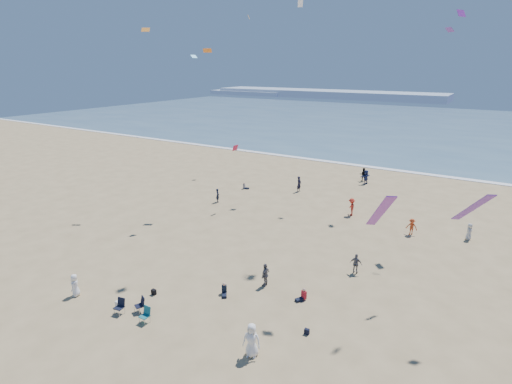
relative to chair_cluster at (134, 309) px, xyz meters
The scene contains 12 objects.
ground 1.96m from the chair_cluster, ahead, with size 220.00×220.00×0.00m, color tan.
ocean 94.88m from the chair_cluster, 88.86° to the left, with size 220.00×100.00×0.06m, color #476B84.
surf_line 44.91m from the chair_cluster, 87.59° to the left, with size 220.00×1.20×0.08m, color white.
headland_far 179.53m from the chair_cluster, 108.89° to the left, with size 110.00×20.00×3.20m, color #7A8EA8.
headland_near 191.85m from the chair_cluster, 120.76° to the left, with size 40.00×14.00×2.00m, color #7A8EA8.
standing_flyers 18.49m from the chair_cluster, 71.11° to the left, with size 28.84×42.86×1.93m.
seated_group 5.86m from the chair_cluster, 56.90° to the left, with size 17.96×33.74×0.84m.
chair_cluster is the anchor object (origin of this frame).
white_tote 1.68m from the chair_cluster, behind, with size 0.35×0.20×0.40m, color white.
black_backpack 2.51m from the chair_cluster, 108.20° to the left, with size 0.30×0.22×0.38m, color black.
navy_bag 10.52m from the chair_cluster, 22.50° to the left, with size 0.28×0.18×0.34m, color black.
kites_aloft 22.42m from the chair_cluster, 49.19° to the left, with size 41.95×38.11×29.12m.
Camera 1 is at (15.56, -13.78, 14.72)m, focal length 28.00 mm.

